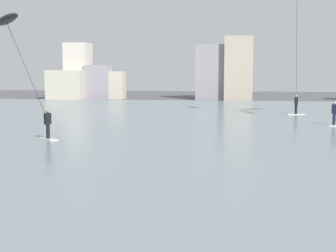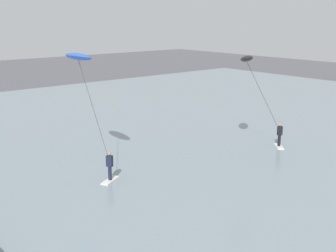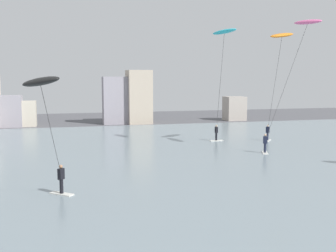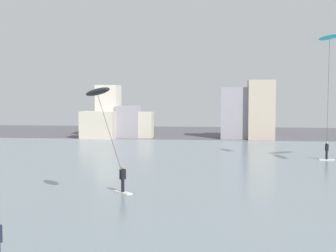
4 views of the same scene
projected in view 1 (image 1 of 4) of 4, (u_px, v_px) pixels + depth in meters
water_bay at (187, 129)px, 31.23m from camera, size 84.00×52.00×0.10m
far_shore_buildings at (171, 75)px, 60.02m from camera, size 39.96×6.01×7.67m
kitesurfer_black at (14, 38)px, 23.37m from camera, size 2.56×4.66×6.55m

